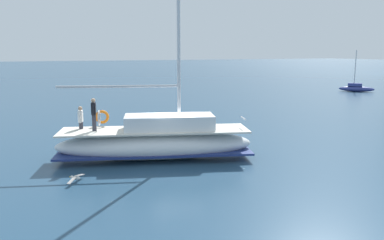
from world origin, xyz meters
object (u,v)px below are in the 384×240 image
(moored_cutter_left, at_px, (356,88))
(mooring_buoy, at_px, (168,121))
(main_sailboat, at_px, (156,141))
(seagull, at_px, (76,178))

(moored_cutter_left, relative_size, mooring_buoy, 5.42)
(main_sailboat, distance_m, seagull, 4.65)
(main_sailboat, bearing_deg, mooring_buoy, 155.79)
(seagull, distance_m, mooring_buoy, 13.09)
(moored_cutter_left, bearing_deg, mooring_buoy, -69.91)
(seagull, height_order, mooring_buoy, mooring_buoy)
(moored_cutter_left, bearing_deg, seagull, -60.69)
(main_sailboat, height_order, mooring_buoy, main_sailboat)
(seagull, xyz_separation_m, mooring_buoy, (-10.41, 7.93, 0.04))
(main_sailboat, bearing_deg, moored_cutter_left, 119.73)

